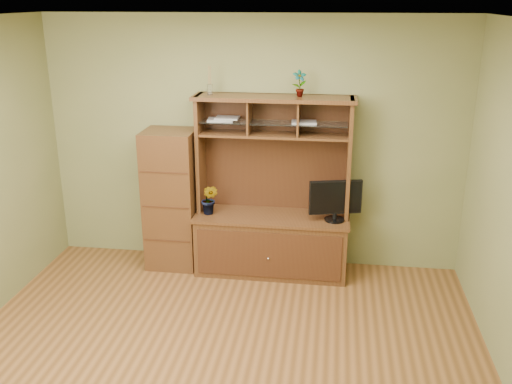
# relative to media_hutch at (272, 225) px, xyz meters

# --- Properties ---
(room) EXTENTS (4.54, 4.04, 2.74)m
(room) POSITION_rel_media_hutch_xyz_m (-0.25, -1.73, 0.83)
(room) COLOR brown
(room) RESTS_ON ground
(media_hutch) EXTENTS (1.66, 0.61, 1.90)m
(media_hutch) POSITION_rel_media_hutch_xyz_m (0.00, 0.00, 0.00)
(media_hutch) COLOR #3F2412
(media_hutch) RESTS_ON room
(monitor) EXTENTS (0.54, 0.21, 0.43)m
(monitor) POSITION_rel_media_hutch_xyz_m (0.66, -0.08, 0.36)
(monitor) COLOR black
(monitor) RESTS_ON media_hutch
(orchid_plant) EXTENTS (0.21, 0.19, 0.33)m
(orchid_plant) POSITION_rel_media_hutch_xyz_m (-0.66, -0.08, 0.29)
(orchid_plant) COLOR #22511C
(orchid_plant) RESTS_ON media_hutch
(top_plant) EXTENTS (0.16, 0.13, 0.27)m
(top_plant) POSITION_rel_media_hutch_xyz_m (0.25, 0.08, 1.51)
(top_plant) COLOR #336C26
(top_plant) RESTS_ON media_hutch
(reed_diffuser) EXTENTS (0.06, 0.06, 0.29)m
(reed_diffuser) POSITION_rel_media_hutch_xyz_m (-0.66, 0.08, 1.49)
(reed_diffuser) COLOR silver
(reed_diffuser) RESTS_ON media_hutch
(magazines) EXTENTS (1.14, 0.23, 0.04)m
(magazines) POSITION_rel_media_hutch_xyz_m (-0.25, 0.08, 1.13)
(magazines) COLOR #B4B4B9
(magazines) RESTS_ON media_hutch
(side_cabinet) EXTENTS (0.54, 0.50, 1.52)m
(side_cabinet) POSITION_rel_media_hutch_xyz_m (-1.10, 0.01, 0.24)
(side_cabinet) COLOR #3F2412
(side_cabinet) RESTS_ON room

